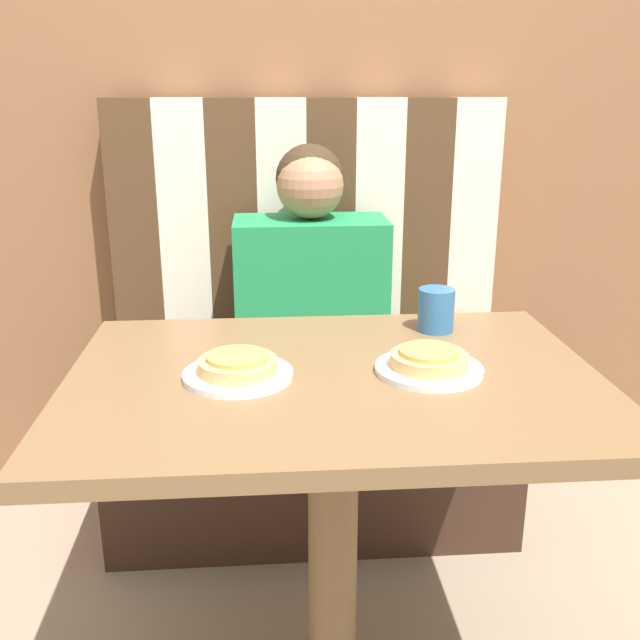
# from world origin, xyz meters

# --- Properties ---
(wall_back) EXTENTS (7.00, 0.05, 2.60)m
(wall_back) POSITION_xyz_m (0.00, 0.99, 1.30)
(wall_back) COLOR brown
(wall_back) RESTS_ON ground_plane
(booth_seat) EXTENTS (1.14, 0.52, 0.45)m
(booth_seat) POSITION_xyz_m (0.00, 0.67, 0.22)
(booth_seat) COLOR #382319
(booth_seat) RESTS_ON ground_plane
(booth_backrest) EXTENTS (1.14, 0.10, 0.77)m
(booth_backrest) POSITION_xyz_m (0.00, 0.88, 0.83)
(booth_backrest) COLOR #4C331E
(booth_backrest) RESTS_ON booth_seat
(dining_table) EXTENTS (1.00, 0.72, 0.73)m
(dining_table) POSITION_xyz_m (0.00, 0.00, 0.63)
(dining_table) COLOR brown
(dining_table) RESTS_ON ground_plane
(person) EXTENTS (0.42, 0.23, 0.65)m
(person) POSITION_xyz_m (0.00, 0.68, 0.74)
(person) COLOR #1E8447
(person) RESTS_ON booth_seat
(plate_left) EXTENTS (0.20, 0.20, 0.01)m
(plate_left) POSITION_xyz_m (-0.18, -0.01, 0.73)
(plate_left) COLOR white
(plate_left) RESTS_ON dining_table
(plate_right) EXTENTS (0.20, 0.20, 0.01)m
(plate_right) POSITION_xyz_m (0.18, -0.01, 0.73)
(plate_right) COLOR white
(plate_right) RESTS_ON dining_table
(pizza_left) EXTENTS (0.15, 0.15, 0.03)m
(pizza_left) POSITION_xyz_m (-0.18, -0.01, 0.75)
(pizza_left) COLOR tan
(pizza_left) RESTS_ON plate_left
(pizza_right) EXTENTS (0.15, 0.15, 0.03)m
(pizza_right) POSITION_xyz_m (0.18, -0.01, 0.75)
(pizza_right) COLOR tan
(pizza_right) RESTS_ON plate_right
(drinking_cup) EXTENTS (0.08, 0.08, 0.09)m
(drinking_cup) POSITION_xyz_m (0.25, 0.23, 0.77)
(drinking_cup) COLOR #2D669E
(drinking_cup) RESTS_ON dining_table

